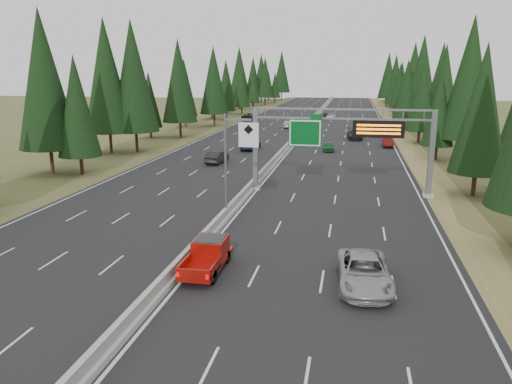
% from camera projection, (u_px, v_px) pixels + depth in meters
% --- Properties ---
extents(road, '(32.00, 260.00, 0.08)m').
position_uv_depth(road, '(301.00, 134.00, 90.91)').
color(road, black).
rests_on(road, ground).
extents(shoulder_right, '(3.60, 260.00, 0.06)m').
position_uv_depth(shoulder_right, '(402.00, 136.00, 87.61)').
color(shoulder_right, olive).
rests_on(shoulder_right, ground).
extents(shoulder_left, '(3.60, 260.00, 0.06)m').
position_uv_depth(shoulder_left, '(207.00, 132.00, 94.20)').
color(shoulder_left, '#474B23').
rests_on(shoulder_left, ground).
extents(median_barrier, '(0.70, 260.00, 0.85)m').
position_uv_depth(median_barrier, '(301.00, 132.00, 90.82)').
color(median_barrier, gray).
rests_on(median_barrier, road).
extents(sign_gantry, '(16.75, 0.98, 7.80)m').
position_uv_depth(sign_gantry, '(348.00, 138.00, 44.98)').
color(sign_gantry, slate).
rests_on(sign_gantry, road).
extents(hov_sign_pole, '(2.80, 0.50, 8.00)m').
position_uv_depth(hov_sign_pole, '(233.00, 159.00, 37.19)').
color(hov_sign_pole, slate).
rests_on(hov_sign_pole, road).
extents(tree_row_right, '(11.56, 240.40, 18.89)m').
position_uv_depth(tree_row_right, '(437.00, 84.00, 81.09)').
color(tree_row_right, black).
rests_on(tree_row_right, ground).
extents(tree_row_left, '(12.36, 241.74, 18.99)m').
position_uv_depth(tree_row_left, '(163.00, 82.00, 82.89)').
color(tree_row_left, black).
rests_on(tree_row_left, ground).
extents(silver_minivan, '(3.12, 6.02, 1.62)m').
position_uv_depth(silver_minivan, '(364.00, 272.00, 26.09)').
color(silver_minivan, '#9C9BA0').
rests_on(silver_minivan, road).
extents(red_pickup, '(1.86, 5.20, 1.69)m').
position_uv_depth(red_pickup, '(209.00, 253.00, 28.47)').
color(red_pickup, black).
rests_on(red_pickup, road).
extents(car_ahead_green, '(1.80, 3.87, 1.28)m').
position_uv_depth(car_ahead_green, '(328.00, 146.00, 70.84)').
color(car_ahead_green, '#16622A').
rests_on(car_ahead_green, road).
extents(car_ahead_dkred, '(1.51, 4.28, 1.41)m').
position_uv_depth(car_ahead_dkred, '(388.00, 142.00, 74.75)').
color(car_ahead_dkred, '#540F0C').
rests_on(car_ahead_dkred, road).
extents(car_ahead_dkgrey, '(2.71, 5.77, 1.63)m').
position_uv_depth(car_ahead_dkgrey, '(355.00, 134.00, 83.04)').
color(car_ahead_dkgrey, black).
rests_on(car_ahead_dkgrey, road).
extents(car_ahead_white, '(2.29, 4.76, 1.31)m').
position_uv_depth(car_ahead_white, '(331.00, 116.00, 118.74)').
color(car_ahead_white, silver).
rests_on(car_ahead_white, road).
extents(car_ahead_far, '(2.13, 4.56, 1.51)m').
position_uv_depth(car_ahead_far, '(324.00, 116.00, 118.93)').
color(car_ahead_far, black).
rests_on(car_ahead_far, road).
extents(car_onc_near, '(1.99, 4.71, 1.51)m').
position_uv_depth(car_onc_near, '(217.00, 157.00, 61.35)').
color(car_onc_near, black).
rests_on(car_onc_near, road).
extents(car_onc_blue, '(2.34, 5.62, 1.62)m').
position_uv_depth(car_onc_blue, '(250.00, 144.00, 72.18)').
color(car_onc_blue, navy).
rests_on(car_onc_blue, road).
extents(car_onc_white, '(2.07, 4.60, 1.53)m').
position_uv_depth(car_onc_white, '(288.00, 124.00, 99.62)').
color(car_onc_white, silver).
rests_on(car_onc_white, road).
extents(car_onc_far, '(3.17, 6.04, 1.62)m').
position_uv_depth(car_onc_far, '(250.00, 116.00, 116.25)').
color(car_onc_far, black).
rests_on(car_onc_far, road).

